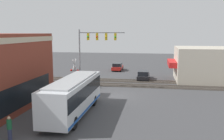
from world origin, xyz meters
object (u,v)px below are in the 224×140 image
Objects in this scene: crossing_signal at (75,70)px; parked_car_black at (143,75)px; parked_car_red at (117,67)px; pedestrian_by_lamp at (9,128)px; city_bus at (73,95)px; pedestrian_at_crossing at (90,82)px.

crossing_signal is 11.50m from parked_car_black.
parked_car_red is 2.53× the size of pedestrian_by_lamp.
city_bus is 6.00× the size of pedestrian_at_crossing.
pedestrian_at_crossing reaches higher than parked_car_black.
city_bus is 11.48m from crossing_signal.
city_bus is 18.87m from parked_car_black.
city_bus is at bearing -23.37° from pedestrian_by_lamp.
crossing_signal is 2.24× the size of pedestrian_by_lamp.
crossing_signal is at bearing 17.68° from city_bus.
crossing_signal is (10.93, 3.48, 0.49)m from city_bus.
crossing_signal is 17.00m from pedestrian_by_lamp.
pedestrian_by_lamp is (-16.91, -0.90, -1.43)m from crossing_signal.
crossing_signal is at bearing 167.45° from parked_car_red.
pedestrian_by_lamp is (-24.03, 7.99, 0.20)m from parked_car_black.
crossing_signal is 0.79× the size of parked_car_black.
parked_car_red is 16.06m from pedestrian_at_crossing.
pedestrian_at_crossing is at bearing 138.50° from parked_car_black.
crossing_signal reaches higher than parked_car_black.
city_bus is 2.73× the size of crossing_signal.
parked_car_black is 1.12× the size of parked_car_red.
city_bus reaches higher than parked_car_red.
pedestrian_at_crossing reaches higher than pedestrian_by_lamp.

